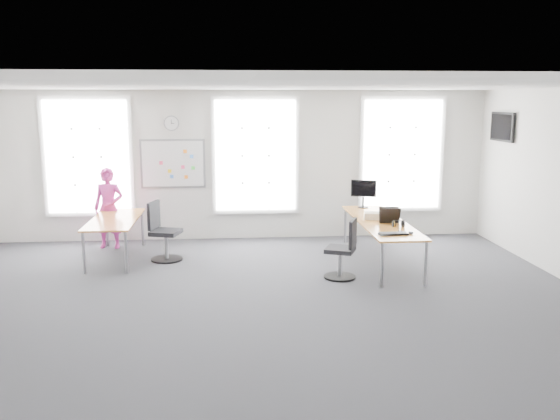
{
  "coord_description": "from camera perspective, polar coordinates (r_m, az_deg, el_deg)",
  "views": [
    {
      "loc": [
        -0.21,
        -7.92,
        2.82
      ],
      "look_at": [
        0.56,
        1.2,
        1.1
      ],
      "focal_mm": 38.0,
      "sensor_mm": 36.0,
      "label": 1
    }
  ],
  "objects": [
    {
      "name": "floor",
      "position": [
        8.41,
        -3.15,
        -8.97
      ],
      "size": [
        10.0,
        10.0,
        0.0
      ],
      "primitive_type": "plane",
      "color": "#29282E",
      "rests_on": "ground"
    },
    {
      "name": "ceiling",
      "position": [
        7.92,
        -3.38,
        11.93
      ],
      "size": [
        10.0,
        10.0,
        0.0
      ],
      "primitive_type": "plane",
      "rotation": [
        3.14,
        0.0,
        0.0
      ],
      "color": "white",
      "rests_on": "ground"
    },
    {
      "name": "wall_back",
      "position": [
        11.99,
        -3.8,
        4.3
      ],
      "size": [
        10.0,
        0.0,
        10.0
      ],
      "primitive_type": "plane",
      "rotation": [
        1.57,
        0.0,
        0.0
      ],
      "color": "silver",
      "rests_on": "ground"
    },
    {
      "name": "wall_front",
      "position": [
        4.14,
        -1.68,
        -7.93
      ],
      "size": [
        10.0,
        0.0,
        10.0
      ],
      "primitive_type": "plane",
      "rotation": [
        -1.57,
        0.0,
        0.0
      ],
      "color": "silver",
      "rests_on": "ground"
    },
    {
      "name": "window_left",
      "position": [
        12.26,
        -18.02,
        4.88
      ],
      "size": [
        1.6,
        0.06,
        2.2
      ],
      "primitive_type": "cube",
      "color": "silver",
      "rests_on": "wall_back"
    },
    {
      "name": "window_mid",
      "position": [
        11.95,
        -2.37,
        5.25
      ],
      "size": [
        1.6,
        0.06,
        2.2
      ],
      "primitive_type": "cube",
      "color": "silver",
      "rests_on": "wall_back"
    },
    {
      "name": "window_right",
      "position": [
        12.45,
        11.62,
        5.26
      ],
      "size": [
        1.6,
        0.06,
        2.2
      ],
      "primitive_type": "cube",
      "color": "silver",
      "rests_on": "wall_back"
    },
    {
      "name": "desk_right",
      "position": [
        10.48,
        9.68,
        -1.28
      ],
      "size": [
        0.8,
        3.0,
        0.73
      ],
      "color": "gold",
      "rests_on": "ground"
    },
    {
      "name": "desk_left",
      "position": [
        10.94,
        -15.61,
        -1.11
      ],
      "size": [
        0.8,
        2.0,
        0.73
      ],
      "color": "gold",
      "rests_on": "ground"
    },
    {
      "name": "chair_right",
      "position": [
        9.47,
        6.15,
        -4.08
      ],
      "size": [
        0.57,
        0.57,
        0.96
      ],
      "rotation": [
        0.0,
        0.0,
        -1.96
      ],
      "color": "black",
      "rests_on": "ground"
    },
    {
      "name": "chair_left",
      "position": [
        10.67,
        -11.22,
        -2.34
      ],
      "size": [
        0.59,
        0.59,
        1.05
      ],
      "rotation": [
        0.0,
        0.0,
        1.28
      ],
      "color": "black",
      "rests_on": "ground"
    },
    {
      "name": "person",
      "position": [
        11.75,
        -16.15,
        0.17
      ],
      "size": [
        0.6,
        0.42,
        1.54
      ],
      "primitive_type": "imported",
      "rotation": [
        0.0,
        0.0,
        -0.1
      ],
      "color": "#C43191",
      "rests_on": "ground"
    },
    {
      "name": "whiteboard",
      "position": [
        12.01,
        -10.28,
        4.4
      ],
      "size": [
        1.2,
        0.03,
        0.9
      ],
      "primitive_type": "cube",
      "color": "white",
      "rests_on": "wall_back"
    },
    {
      "name": "wall_clock",
      "position": [
        11.95,
        -10.4,
        8.21
      ],
      "size": [
        0.3,
        0.04,
        0.3
      ],
      "primitive_type": "cylinder",
      "rotation": [
        1.57,
        0.0,
        0.0
      ],
      "color": "gray",
      "rests_on": "wall_back"
    },
    {
      "name": "tv",
      "position": [
        12.09,
        20.63,
        7.5
      ],
      "size": [
        0.06,
        0.9,
        0.55
      ],
      "primitive_type": "cube",
      "color": "black",
      "rests_on": "wall_right"
    },
    {
      "name": "keyboard",
      "position": [
        9.43,
        10.84,
        -2.28
      ],
      "size": [
        0.47,
        0.22,
        0.02
      ],
      "primitive_type": "cube",
      "rotation": [
        0.0,
        0.0,
        0.13
      ],
      "color": "black",
      "rests_on": "desk_right"
    },
    {
      "name": "mouse",
      "position": [
        9.54,
        12.47,
        -2.13
      ],
      "size": [
        0.1,
        0.13,
        0.05
      ],
      "primitive_type": "ellipsoid",
      "rotation": [
        0.0,
        0.0,
        0.19
      ],
      "color": "black",
      "rests_on": "desk_right"
    },
    {
      "name": "lens_cap",
      "position": [
        9.68,
        11.51,
        -2.02
      ],
      "size": [
        0.08,
        0.08,
        0.01
      ],
      "primitive_type": "cylinder",
      "rotation": [
        0.0,
        0.0,
        -0.14
      ],
      "color": "black",
      "rests_on": "desk_right"
    },
    {
      "name": "headphones",
      "position": [
        10.0,
        11.28,
        -1.32
      ],
      "size": [
        0.2,
        0.11,
        0.12
      ],
      "rotation": [
        0.0,
        0.0,
        0.1
      ],
      "color": "black",
      "rests_on": "desk_right"
    },
    {
      "name": "laptop_sleeve",
      "position": [
        10.26,
        10.5,
        -0.52
      ],
      "size": [
        0.34,
        0.19,
        0.28
      ],
      "rotation": [
        0.0,
        0.0,
        -0.02
      ],
      "color": "black",
      "rests_on": "desk_right"
    },
    {
      "name": "paper_stack",
      "position": [
        10.6,
        9.02,
        -0.55
      ],
      "size": [
        0.38,
        0.32,
        0.11
      ],
      "primitive_type": "cube",
      "rotation": [
        0.0,
        0.0,
        -0.22
      ],
      "color": "beige",
      "rests_on": "desk_right"
    },
    {
      "name": "monitor",
      "position": [
        11.62,
        8.04,
        1.81
      ],
      "size": [
        0.47,
        0.21,
        0.55
      ],
      "rotation": [
        0.0,
        0.0,
        -0.34
      ],
      "color": "black",
      "rests_on": "desk_right"
    }
  ]
}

